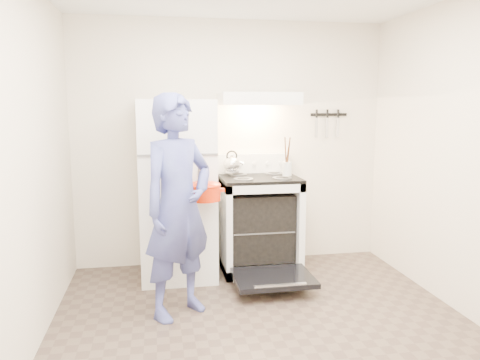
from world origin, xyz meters
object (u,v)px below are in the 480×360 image
object	(u,v)px
tea_kettle	(232,163)
dutch_oven	(204,193)
person	(178,207)
stove_body	(259,225)
refrigerator	(177,190)

from	to	relation	value
tea_kettle	dutch_oven	size ratio (longest dim) A/B	0.71
tea_kettle	person	distance (m)	1.21
person	stove_body	bearing A→B (deg)	10.09
refrigerator	dutch_oven	distance (m)	0.55
tea_kettle	dutch_oven	bearing A→B (deg)	-117.58
refrigerator	stove_body	xyz separation A→B (m)	(0.81, 0.02, -0.39)
person	dutch_oven	bearing A→B (deg)	20.05
refrigerator	tea_kettle	world-z (taller)	refrigerator
refrigerator	stove_body	size ratio (longest dim) A/B	1.85
stove_body	person	bearing A→B (deg)	-133.26
refrigerator	dutch_oven	xyz separation A→B (m)	(0.21, -0.50, 0.06)
person	dutch_oven	world-z (taller)	person
refrigerator	dutch_oven	world-z (taller)	refrigerator
tea_kettle	person	size ratio (longest dim) A/B	0.14
refrigerator	stove_body	bearing A→B (deg)	1.77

